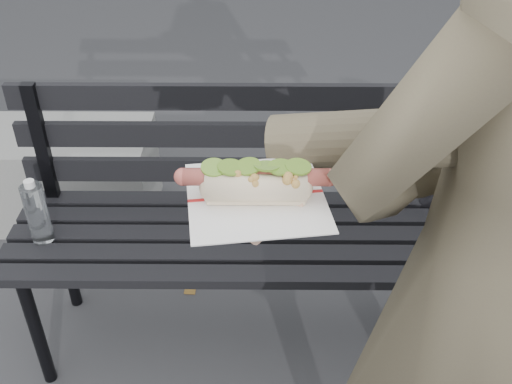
# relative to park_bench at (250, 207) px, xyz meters

# --- Properties ---
(park_bench) EXTENTS (1.50, 0.44, 0.88)m
(park_bench) POSITION_rel_park_bench_xyz_m (0.00, 0.00, 0.00)
(park_bench) COLOR black
(park_bench) RESTS_ON ground
(concrete_block) EXTENTS (1.20, 0.40, 0.40)m
(concrete_block) POSITION_rel_park_bench_xyz_m (-1.04, 0.66, -0.32)
(concrete_block) COLOR slate
(concrete_block) RESTS_ON ground
(person) EXTENTS (0.77, 0.64, 1.81)m
(person) POSITION_rel_park_bench_xyz_m (0.43, -0.73, 0.38)
(person) COLOR brown
(person) RESTS_ON ground
(held_hotdog) EXTENTS (0.63, 0.30, 0.20)m
(held_hotdog) POSITION_rel_park_bench_xyz_m (0.22, -0.75, 0.66)
(held_hotdog) COLOR brown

